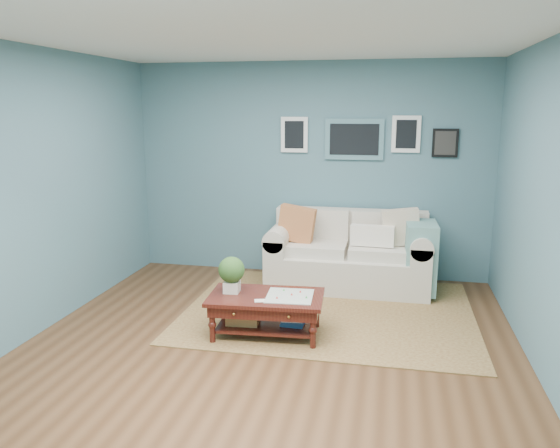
# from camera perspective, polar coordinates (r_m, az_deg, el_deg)

# --- Properties ---
(room_shell) EXTENTS (5.00, 5.02, 2.70)m
(room_shell) POSITION_cam_1_polar(r_m,az_deg,el_deg) (4.59, -1.25, 2.35)
(room_shell) COLOR brown
(room_shell) RESTS_ON ground
(area_rug) EXTENTS (3.01, 2.41, 0.01)m
(area_rug) POSITION_cam_1_polar(r_m,az_deg,el_deg) (5.93, 5.12, -8.99)
(area_rug) COLOR brown
(area_rug) RESTS_ON ground
(loveseat) EXTENTS (1.96, 0.89, 1.01)m
(loveseat) POSITION_cam_1_polar(r_m,az_deg,el_deg) (6.62, 7.90, -3.14)
(loveseat) COLOR beige
(loveseat) RESTS_ON ground
(coffee_table) EXTENTS (1.11, 0.70, 0.75)m
(coffee_table) POSITION_cam_1_polar(r_m,az_deg,el_deg) (5.22, -2.07, -8.11)
(coffee_table) COLOR black
(coffee_table) RESTS_ON ground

